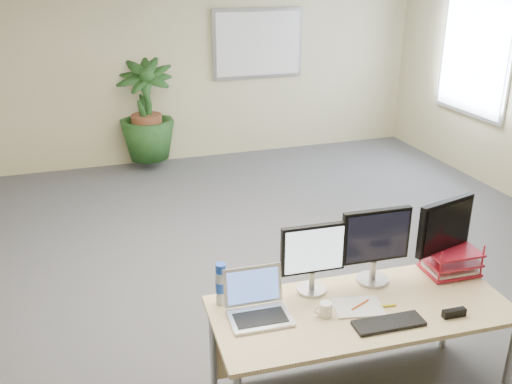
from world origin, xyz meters
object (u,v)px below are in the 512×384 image
object	(u,v)px
monitor_left	(313,254)
floor_plant	(146,114)
laptop	(257,305)
desk	(353,318)
monitor_right	(376,241)

from	to	relation	value
monitor_left	floor_plant	bearing A→B (deg)	94.71
monitor_left	laptop	size ratio (longest dim) A/B	1.23
desk	monitor_left	bearing A→B (deg)	143.13
floor_plant	laptop	bearing A→B (deg)	-90.32
floor_plant	monitor_left	world-z (taller)	floor_plant
desk	floor_plant	world-z (taller)	floor_plant
desk	laptop	world-z (taller)	laptop
monitor_left	laptop	xyz separation A→B (m)	(-0.40, -0.13, -0.20)
monitor_right	laptop	bearing A→B (deg)	-172.03
laptop	floor_plant	bearing A→B (deg)	89.68
monitor_left	monitor_right	bearing A→B (deg)	-1.94
monitor_right	desk	bearing A→B (deg)	-143.61
monitor_right	floor_plant	bearing A→B (deg)	99.85
desk	monitor_left	xyz separation A→B (m)	(-0.22, 0.16, 0.40)
desk	monitor_left	world-z (taller)	monitor_left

